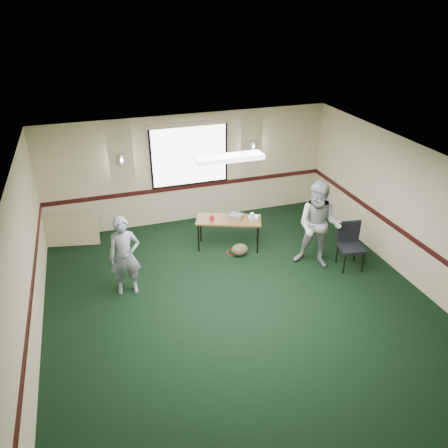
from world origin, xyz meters
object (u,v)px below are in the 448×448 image
object	(u,v)px
projector	(236,216)
conference_chair	(350,241)
person_left	(125,256)
person_right	(319,225)
folding_table	(229,221)

from	to	relation	value
projector	conference_chair	bearing A→B (deg)	1.95
conference_chair	person_left	xyz separation A→B (m)	(-4.55, 0.51, 0.22)
conference_chair	person_right	xyz separation A→B (m)	(-0.65, 0.23, 0.37)
folding_table	conference_chair	xyz separation A→B (m)	(2.17, -1.49, -0.09)
folding_table	person_right	xyz separation A→B (m)	(1.52, -1.26, 0.28)
folding_table	conference_chair	world-z (taller)	conference_chair
folding_table	person_right	size ratio (longest dim) A/B	0.82
folding_table	person_right	world-z (taller)	person_right
projector	folding_table	bearing A→B (deg)	-143.04
projector	conference_chair	world-z (taller)	conference_chair
conference_chair	person_right	world-z (taller)	person_right
folding_table	conference_chair	bearing A→B (deg)	-13.01
folding_table	person_right	bearing A→B (deg)	-18.15
projector	person_right	distance (m)	1.85
person_left	projector	bearing A→B (deg)	25.35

